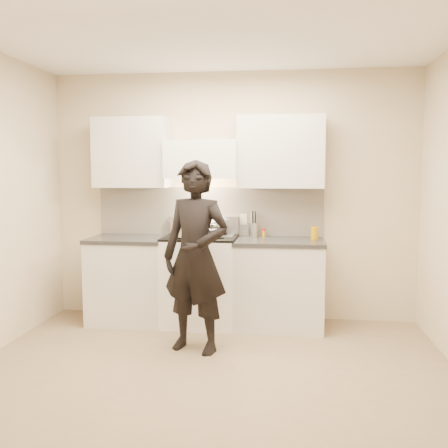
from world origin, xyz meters
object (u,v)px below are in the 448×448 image
at_px(counter_right, 279,283).
at_px(utensil_crock, 253,229).
at_px(person, 196,257).
at_px(stove, 201,280).
at_px(wok, 213,225).

xyz_separation_m(counter_right, utensil_crock, (-0.29, 0.24, 0.54)).
bearing_deg(person, utensil_crock, 83.98).
relative_size(counter_right, utensil_crock, 3.34).
relative_size(stove, counter_right, 1.04).
relative_size(wok, person, 0.25).
bearing_deg(stove, counter_right, 0.00).
bearing_deg(stove, person, -83.19).
relative_size(counter_right, person, 0.53).
xyz_separation_m(stove, wok, (0.12, 0.14, 0.58)).
bearing_deg(person, stove, 114.00).
bearing_deg(utensil_crock, stove, -155.76).
relative_size(counter_right, wok, 2.16).
distance_m(stove, wok, 0.61).
height_order(counter_right, utensil_crock, utensil_crock).
bearing_deg(wok, person, -91.30).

